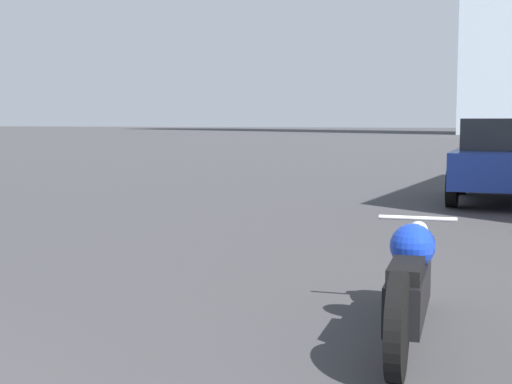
# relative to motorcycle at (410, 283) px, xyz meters

# --- Properties ---
(motorcycle) EXTENTS (0.64, 2.34, 0.81)m
(motorcycle) POSITION_rel_motorcycle_xyz_m (0.00, 0.00, 0.00)
(motorcycle) COLOR black
(motorcycle) RESTS_ON ground_plane
(parked_car_blue) EXTENTS (2.22, 4.22, 1.63)m
(parked_car_blue) POSITION_rel_motorcycle_xyz_m (-0.36, 9.63, 0.43)
(parked_car_blue) COLOR #1E3899
(parked_car_blue) RESTS_ON ground_plane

